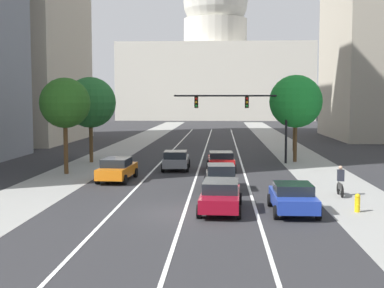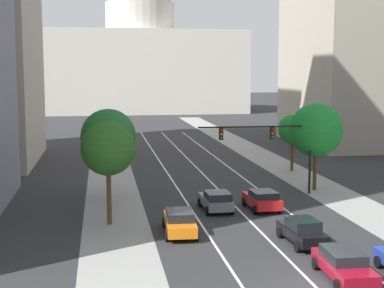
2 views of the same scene
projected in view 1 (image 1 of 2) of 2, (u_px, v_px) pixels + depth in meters
name	position (u px, v px, depth m)	size (l,w,h in m)	color
ground_plane	(207.00, 143.00, 64.95)	(400.00, 400.00, 0.00)	#2B2B2D
sidewalk_left	(127.00, 147.00, 60.48)	(4.41, 130.00, 0.01)	gray
sidewalk_right	(287.00, 147.00, 59.47)	(4.41, 130.00, 0.01)	gray
lane_stripe_left	(167.00, 156.00, 50.22)	(0.16, 90.00, 0.01)	white
lane_stripe_center	(203.00, 156.00, 50.03)	(0.16, 90.00, 0.01)	white
lane_stripe_right	(239.00, 157.00, 49.84)	(0.16, 90.00, 0.01)	white
capitol_building	(215.00, 65.00, 142.22)	(50.53, 22.03, 41.36)	beige
car_orange	(117.00, 169.00, 35.14)	(2.19, 4.88, 1.53)	orange
car_crimson	(221.00, 195.00, 25.57)	(2.19, 4.77, 1.48)	maroon
car_red	(221.00, 160.00, 40.06)	(2.26, 4.08, 1.47)	red
car_blue	(293.00, 197.00, 25.20)	(2.13, 4.34, 1.42)	#1E389E
car_gray	(176.00, 160.00, 40.46)	(2.16, 4.18, 1.52)	slate
car_black	(221.00, 177.00, 31.46)	(2.10, 4.35, 1.56)	black
traffic_signal_mast	(248.00, 110.00, 44.46)	(9.58, 0.39, 6.13)	black
fire_hydrant	(357.00, 203.00, 25.33)	(0.26, 0.35, 0.91)	yellow
cyclist	(340.00, 181.00, 29.51)	(0.36, 1.70, 1.72)	black
street_tree_mid_left	(90.00, 103.00, 44.99)	(4.33, 4.33, 7.32)	#51381E
street_tree_mid_right	(296.00, 101.00, 45.43)	(4.56, 4.56, 7.52)	#51381E
street_tree_far_right	(295.00, 110.00, 55.03)	(3.00, 3.00, 5.81)	#51381E
street_tree_near_left	(65.00, 103.00, 38.01)	(3.64, 3.64, 6.98)	#51381E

